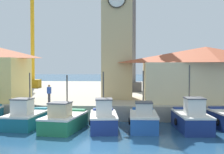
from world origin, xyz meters
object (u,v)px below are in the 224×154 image
object	(u,v)px
clock_tower	(117,21)
dock_worker_near_tower	(49,94)
fishing_boat_mid_left	(64,120)
fishing_boat_mid_right	(143,119)
port_crane_far	(33,37)
fishing_boat_left_inner	(27,117)
port_crane_near	(133,37)
fishing_boat_center	(104,119)
fishing_boat_right_inner	(191,119)
warehouse_right	(206,73)

from	to	relation	value
clock_tower	dock_worker_near_tower	size ratio (longest dim) A/B	9.80
fishing_boat_mid_left	fishing_boat_mid_right	world-z (taller)	fishing_boat_mid_right
fishing_boat_mid_left	fishing_boat_mid_right	xyz separation A→B (m)	(5.50, 0.67, 0.02)
port_crane_far	fishing_boat_left_inner	bearing A→B (deg)	-73.31
clock_tower	port_crane_far	world-z (taller)	port_crane_far
port_crane_far	port_crane_near	bearing A→B (deg)	-21.04
clock_tower	dock_worker_near_tower	world-z (taller)	clock_tower
fishing_boat_left_inner	port_crane_near	bearing A→B (deg)	65.31
fishing_boat_center	dock_worker_near_tower	world-z (taller)	fishing_boat_center
port_crane_far	dock_worker_near_tower	bearing A→B (deg)	-68.44
fishing_boat_center	fishing_boat_right_inner	distance (m)	6.08
fishing_boat_left_inner	port_crane_near	xyz separation A→B (m)	(7.88, 17.14, 7.42)
fishing_boat_right_inner	dock_worker_near_tower	bearing A→B (deg)	158.83
fishing_boat_mid_right	clock_tower	distance (m)	12.19
fishing_boat_mid_right	fishing_boat_right_inner	size ratio (longest dim) A/B	0.93
fishing_boat_center	fishing_boat_right_inner	bearing A→B (deg)	2.93
fishing_boat_left_inner	port_crane_far	distance (m)	25.13
fishing_boat_mid_right	fishing_boat_center	bearing A→B (deg)	-170.40
fishing_boat_center	port_crane_near	xyz separation A→B (m)	(2.17, 17.91, 7.37)
fishing_boat_mid_left	clock_tower	xyz separation A→B (m)	(3.27, 9.48, 8.14)
fishing_boat_mid_left	port_crane_near	size ratio (longest dim) A/B	0.27
fishing_boat_mid_left	port_crane_far	size ratio (longest dim) A/B	0.25
fishing_boat_center	port_crane_near	world-z (taller)	port_crane_near
port_crane_far	fishing_boat_right_inner	bearing A→B (deg)	-51.32
fishing_boat_center	fishing_boat_mid_right	size ratio (longest dim) A/B	0.97
fishing_boat_center	fishing_boat_mid_right	distance (m)	2.81
clock_tower	fishing_boat_mid_left	bearing A→B (deg)	-109.01
warehouse_right	fishing_boat_mid_right	bearing A→B (deg)	-129.66
fishing_boat_right_inner	fishing_boat_mid_right	bearing A→B (deg)	177.26
fishing_boat_center	dock_worker_near_tower	bearing A→B (deg)	137.58
clock_tower	port_crane_near	xyz separation A→B (m)	(1.63, 8.63, -0.71)
clock_tower	warehouse_right	size ratio (longest dim) A/B	1.37
fishing_boat_center	clock_tower	xyz separation A→B (m)	(0.54, 9.28, 8.08)
fishing_boat_left_inner	dock_worker_near_tower	bearing A→B (deg)	80.37
port_crane_near	fishing_boat_left_inner	bearing A→B (deg)	-114.69
fishing_boat_mid_right	warehouse_right	bearing A→B (deg)	50.34
clock_tower	warehouse_right	distance (m)	9.76
fishing_boat_right_inner	clock_tower	world-z (taller)	clock_tower
fishing_boat_mid_left	clock_tower	bearing A→B (deg)	70.99
fishing_boat_left_inner	fishing_boat_center	distance (m)	5.76
port_crane_near	warehouse_right	bearing A→B (deg)	-57.45
fishing_boat_mid_left	fishing_boat_center	distance (m)	2.74
fishing_boat_left_inner	clock_tower	bearing A→B (deg)	53.71
fishing_boat_left_inner	fishing_boat_mid_left	bearing A→B (deg)	-18.06
dock_worker_near_tower	fishing_boat_right_inner	bearing A→B (deg)	-21.17
clock_tower	warehouse_right	bearing A→B (deg)	-11.27
fishing_boat_mid_right	dock_worker_near_tower	distance (m)	8.97
fishing_boat_mid_left	fishing_boat_mid_right	distance (m)	5.54
fishing_boat_center	clock_tower	size ratio (longest dim) A/B	0.27
fishing_boat_left_inner	clock_tower	xyz separation A→B (m)	(6.25, 8.51, 8.13)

